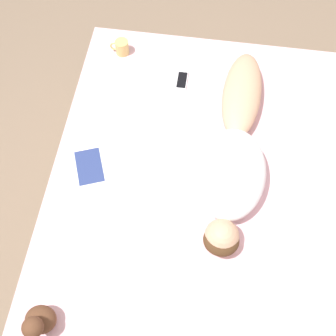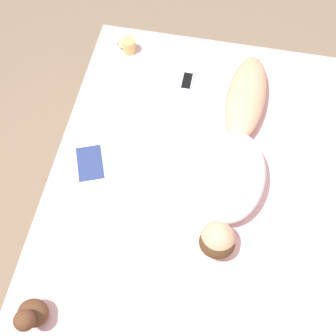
{
  "view_description": "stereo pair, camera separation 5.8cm",
  "coord_description": "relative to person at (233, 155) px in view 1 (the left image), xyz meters",
  "views": [
    {
      "loc": [
        0.02,
        1.18,
        2.81
      ],
      "look_at": [
        0.19,
        -0.0,
        0.66
      ],
      "focal_mm": 50.0,
      "sensor_mm": 36.0,
      "label": 1
    },
    {
      "loc": [
        -0.04,
        1.17,
        2.81
      ],
      "look_at": [
        0.19,
        -0.0,
        0.66
      ],
      "focal_mm": 50.0,
      "sensor_mm": 36.0,
      "label": 2
    }
  ],
  "objects": [
    {
      "name": "open_magazine",
      "position": [
        0.66,
        0.09,
        -0.08
      ],
      "size": [
        0.5,
        0.44,
        0.01
      ],
      "rotation": [
        0.0,
        0.0,
        0.37
      ],
      "color": "white",
      "rests_on": "bed"
    },
    {
      "name": "coffee_mug",
      "position": [
        0.74,
        -0.7,
        -0.04
      ],
      "size": [
        0.12,
        0.08,
        0.09
      ],
      "color": "tan",
      "rests_on": "bed"
    },
    {
      "name": "bed",
      "position": [
        0.14,
        0.1,
        -0.4
      ],
      "size": [
        1.68,
        2.04,
        0.61
      ],
      "color": "beige",
      "rests_on": "ground_plane"
    },
    {
      "name": "person",
      "position": [
        0.0,
        0.0,
        0.0
      ],
      "size": [
        0.38,
        1.29,
        0.2
      ],
      "rotation": [
        0.0,
        0.0,
        -0.05
      ],
      "color": "tan",
      "rests_on": "bed"
    },
    {
      "name": "plush_toy",
      "position": [
        0.78,
        0.97,
        -0.0
      ],
      "size": [
        0.14,
        0.16,
        0.19
      ],
      "color": "brown",
      "rests_on": "bed"
    },
    {
      "name": "ground_plane",
      "position": [
        0.14,
        0.1,
        -0.7
      ],
      "size": [
        12.0,
        12.0,
        0.0
      ],
      "primitive_type": "plane",
      "color": "#7A6651"
    },
    {
      "name": "cell_phone",
      "position": [
        0.34,
        -0.53,
        -0.08
      ],
      "size": [
        0.07,
        0.15,
        0.01
      ],
      "rotation": [
        0.0,
        0.0,
        0.0
      ],
      "color": "silver",
      "rests_on": "bed"
    }
  ]
}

